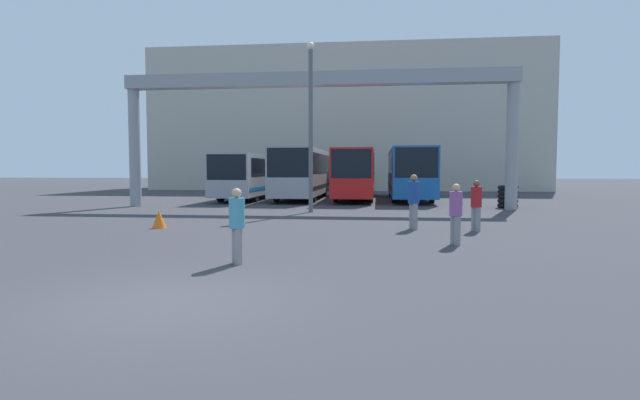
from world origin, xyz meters
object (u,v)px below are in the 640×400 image
Objects in this scene: pedestrian_near_left at (456,212)px; tire_stack at (508,196)px; bus_slot_0 at (250,174)px; lamp_post at (311,120)px; bus_slot_2 at (356,171)px; traffic_cone at (159,219)px; pedestrian_far_center at (414,200)px; bus_slot_3 at (410,171)px; bus_slot_1 at (302,171)px; pedestrian_near_right at (476,204)px; pedestrian_near_center at (237,224)px.

tire_stack is (4.68, 13.28, -0.27)m from pedestrian_near_left.
bus_slot_0 is 11.39m from lamp_post.
bus_slot_2 reaches higher than traffic_cone.
pedestrian_far_center is (-0.87, 3.38, 0.11)m from pedestrian_near_left.
bus_slot_3 is at bearing 60.77° from traffic_cone.
traffic_cone is (-9.54, 2.73, -0.56)m from pedestrian_near_left.
bus_slot_2 is at bearing 141.01° from tire_stack.
tire_stack is at bearing -27.71° from bus_slot_1.
pedestrian_near_left is at bearing -61.58° from lamp_post.
bus_slot_1 is 10.32m from lamp_post.
pedestrian_near_left is at bearing -61.12° from bus_slot_0.
traffic_cone is at bearing -110.11° from pedestrian_far_center.
pedestrian_near_right is 0.21× the size of lamp_post.
pedestrian_far_center is 8.25m from lamp_post.
pedestrian_near_left reaches higher than traffic_cone.
bus_slot_3 reaches higher than pedestrian_near_center.
pedestrian_far_center is 1.54× the size of tire_stack.
bus_slot_0 is 18.65m from pedestrian_far_center.
pedestrian_near_right is at bearing -63.37° from bus_slot_1.
bus_slot_2 is 18.28m from traffic_cone.
pedestrian_near_center reaches higher than tire_stack.
pedestrian_far_center is (4.19, 6.65, 0.12)m from pedestrian_near_center.
traffic_cone is 0.51× the size of tire_stack.
pedestrian_near_center is at bearing -120.50° from tire_stack.
pedestrian_near_left is 0.21× the size of lamp_post.
lamp_post reaches higher than bus_slot_2.
bus_slot_0 is 16.47m from tire_stack.
bus_slot_0 is at bearing 158.67° from tire_stack.
tire_stack is 11.17m from lamp_post.
pedestrian_near_center is 0.21× the size of lamp_post.
bus_slot_0 is 1.35× the size of lamp_post.
bus_slot_1 is 3.58m from bus_slot_2.
pedestrian_near_right is (1.10, -16.72, -1.02)m from bus_slot_3.
pedestrian_near_left is at bearing -10.01° from pedestrian_far_center.
bus_slot_3 is 7.21× the size of pedestrian_near_center.
bus_slot_0 is 0.90× the size of bus_slot_3.
bus_slot_1 is 1.40× the size of lamp_post.
bus_slot_3 reaches higher than pedestrian_near_right.
bus_slot_0 reaches higher than tire_stack.
bus_slot_3 reaches higher than bus_slot_2.
bus_slot_1 is at bearing -11.18° from pedestrian_near_right.
pedestrian_near_center is at bearing -56.66° from pedestrian_far_center.
pedestrian_far_center is 0.24× the size of lamp_post.
pedestrian_near_right reaches higher than pedestrian_near_left.
pedestrian_near_left is (7.07, -19.45, -1.04)m from bus_slot_1.
bus_slot_2 reaches higher than pedestrian_near_center.
pedestrian_near_center reaches higher than traffic_cone.
tire_stack is at bearing -21.33° from bus_slot_0.
pedestrian_near_left is (3.52, -19.92, -0.99)m from bus_slot_2.
pedestrian_far_center is 11.36m from tire_stack.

